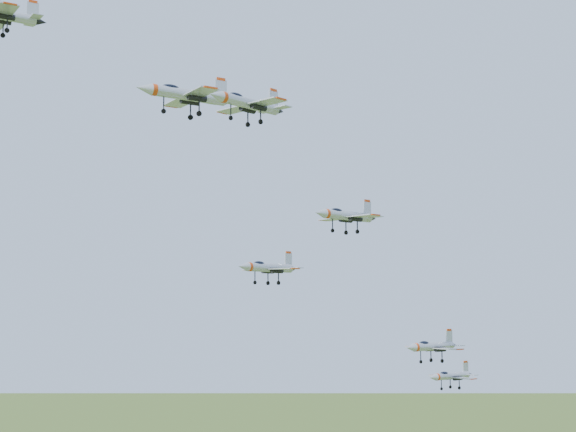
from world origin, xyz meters
TOP-DOWN VIEW (x-y plane):
  - jet_left_high at (-7.99, -4.42)m, footprint 13.50×11.16m
  - jet_right_high at (-4.20, -14.10)m, footprint 11.60×9.89m
  - jet_left_low at (9.75, 7.48)m, footprint 11.72×10.00m
  - jet_right_low at (10.51, -12.10)m, footprint 10.86×9.17m
  - jet_trail at (34.04, 0.70)m, footprint 11.72×9.86m
  - jet_extra at (47.30, 12.16)m, footprint 10.95×9.17m

SIDE VIEW (x-z plane):
  - jet_extra at x=47.30m, z-range 100.40..103.33m
  - jet_trail at x=34.04m, z-range 106.16..109.31m
  - jet_left_low at x=9.75m, z-range 117.75..120.95m
  - jet_right_low at x=10.51m, z-range 123.67..126.59m
  - jet_right_high at x=-4.20m, z-range 135.66..138.83m
  - jet_left_high at x=-7.99m, z-range 138.19..141.80m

